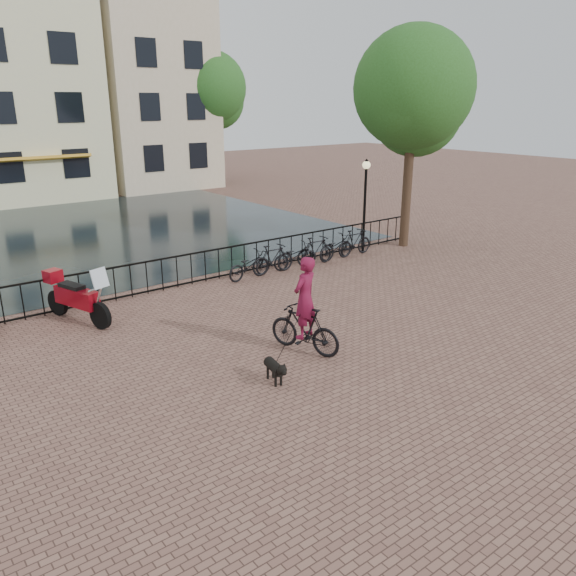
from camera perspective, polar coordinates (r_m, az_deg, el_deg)
ground at (r=12.13m, az=8.79°, el=-8.97°), size 100.00×100.00×0.00m
canal_water at (r=26.44m, az=-19.36°, el=5.33°), size 20.00×20.00×0.00m
railing at (r=17.96m, az=-9.79°, el=1.90°), size 20.00×0.05×1.02m
canal_house_mid at (r=38.25m, az=-26.13°, el=17.24°), size 8.00×9.50×11.80m
canal_house_right at (r=40.78m, az=-14.69°, el=19.48°), size 7.00×9.00×13.30m
tree_near_right at (r=22.52m, az=12.66°, el=19.16°), size 4.48×4.48×8.24m
tree_far_right at (r=39.69m, az=-7.91°, el=19.49°), size 4.76×4.76×8.76m
lamp_post at (r=21.48m, az=7.86°, el=9.83°), size 0.30×0.30×3.45m
cyclist at (r=12.78m, az=1.71°, el=-2.32°), size 1.11×2.02×2.66m
dog at (r=11.70m, az=-1.40°, el=-8.30°), size 0.41×0.86×0.56m
motorcycle at (r=15.60m, az=-20.71°, el=-0.37°), size 1.27×2.37×1.65m
parked_bike_0 at (r=18.36m, az=-3.94°, el=2.32°), size 1.78×0.80×0.90m
parked_bike_1 at (r=18.87m, az=-1.55°, el=2.96°), size 1.67×0.48×1.00m
parked_bike_2 at (r=19.44m, az=0.72°, el=3.28°), size 1.76×0.76×0.90m
parked_bike_3 at (r=20.01m, az=2.86°, el=3.85°), size 1.68×0.54×1.00m
parked_bike_4 at (r=20.63m, az=4.88°, el=4.11°), size 1.77×0.77×0.90m
parked_bike_5 at (r=21.25m, az=6.78°, el=4.62°), size 1.68×0.52×1.00m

